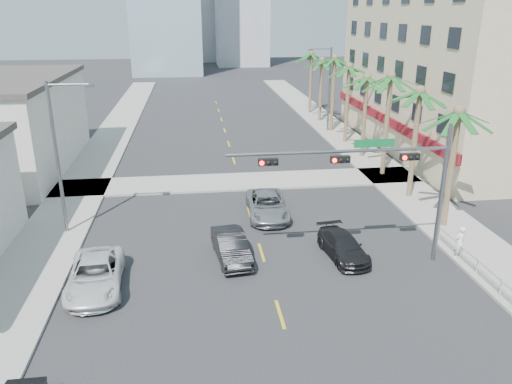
% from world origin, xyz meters
% --- Properties ---
extents(ground, '(260.00, 260.00, 0.00)m').
position_xyz_m(ground, '(0.00, 0.00, 0.00)').
color(ground, '#262628').
rests_on(ground, ground).
extents(sidewalk_right, '(4.00, 120.00, 0.15)m').
position_xyz_m(sidewalk_right, '(12.00, 20.00, 0.07)').
color(sidewalk_right, gray).
rests_on(sidewalk_right, ground).
extents(sidewalk_left, '(4.00, 120.00, 0.15)m').
position_xyz_m(sidewalk_left, '(-12.00, 20.00, 0.07)').
color(sidewalk_left, gray).
rests_on(sidewalk_left, ground).
extents(sidewalk_cross, '(80.00, 4.00, 0.15)m').
position_xyz_m(sidewalk_cross, '(0.00, 22.00, 0.07)').
color(sidewalk_cross, gray).
rests_on(sidewalk_cross, ground).
extents(building_right, '(15.25, 28.00, 15.00)m').
position_xyz_m(building_right, '(21.99, 30.00, 7.50)').
color(building_right, '#C8B08D').
rests_on(building_right, ground).
extents(traffic_signal_mast, '(11.12, 0.54, 7.20)m').
position_xyz_m(traffic_signal_mast, '(5.78, 7.95, 5.06)').
color(traffic_signal_mast, slate).
rests_on(traffic_signal_mast, ground).
extents(palm_tree_0, '(4.80, 4.80, 7.80)m').
position_xyz_m(palm_tree_0, '(11.60, 12.00, 7.08)').
color(palm_tree_0, brown).
rests_on(palm_tree_0, ground).
extents(palm_tree_1, '(4.80, 4.80, 8.16)m').
position_xyz_m(palm_tree_1, '(11.60, 17.20, 7.43)').
color(palm_tree_1, brown).
rests_on(palm_tree_1, ground).
extents(palm_tree_2, '(4.80, 4.80, 8.52)m').
position_xyz_m(palm_tree_2, '(11.60, 22.40, 7.78)').
color(palm_tree_2, brown).
rests_on(palm_tree_2, ground).
extents(palm_tree_3, '(4.80, 4.80, 7.80)m').
position_xyz_m(palm_tree_3, '(11.60, 27.60, 7.08)').
color(palm_tree_3, brown).
rests_on(palm_tree_3, ground).
extents(palm_tree_4, '(4.80, 4.80, 8.16)m').
position_xyz_m(palm_tree_4, '(11.60, 32.80, 7.43)').
color(palm_tree_4, brown).
rests_on(palm_tree_4, ground).
extents(palm_tree_5, '(4.80, 4.80, 8.52)m').
position_xyz_m(palm_tree_5, '(11.60, 38.00, 7.78)').
color(palm_tree_5, brown).
rests_on(palm_tree_5, ground).
extents(palm_tree_6, '(4.80, 4.80, 7.80)m').
position_xyz_m(palm_tree_6, '(11.60, 43.20, 7.08)').
color(palm_tree_6, brown).
rests_on(palm_tree_6, ground).
extents(palm_tree_7, '(4.80, 4.80, 8.16)m').
position_xyz_m(palm_tree_7, '(11.60, 48.40, 7.43)').
color(palm_tree_7, brown).
rests_on(palm_tree_7, ground).
extents(streetlight_left, '(2.55, 0.25, 9.00)m').
position_xyz_m(streetlight_left, '(-11.00, 14.00, 5.06)').
color(streetlight_left, slate).
rests_on(streetlight_left, ground).
extents(streetlight_right, '(2.55, 0.25, 9.00)m').
position_xyz_m(streetlight_right, '(11.00, 38.00, 5.06)').
color(streetlight_right, slate).
rests_on(streetlight_right, ground).
extents(guardrail, '(0.08, 8.08, 1.00)m').
position_xyz_m(guardrail, '(10.30, 6.00, 0.67)').
color(guardrail, silver).
rests_on(guardrail, ground).
extents(car_parked_far, '(2.78, 5.47, 1.48)m').
position_xyz_m(car_parked_far, '(-8.36, 7.23, 0.74)').
color(car_parked_far, silver).
rests_on(car_parked_far, ground).
extents(car_lane_left, '(2.05, 4.56, 1.45)m').
position_xyz_m(car_lane_left, '(-1.71, 9.49, 0.73)').
color(car_lane_left, black).
rests_on(car_lane_left, ground).
extents(car_lane_center, '(2.63, 5.41, 1.48)m').
position_xyz_m(car_lane_center, '(1.08, 15.11, 0.74)').
color(car_lane_center, '#ABACB0').
rests_on(car_lane_center, ground).
extents(car_lane_right, '(2.27, 4.51, 1.25)m').
position_xyz_m(car_lane_right, '(4.29, 8.94, 0.63)').
color(car_lane_right, black).
rests_on(car_lane_right, ground).
extents(pedestrian, '(0.75, 0.61, 1.78)m').
position_xyz_m(pedestrian, '(10.30, 7.82, 1.04)').
color(pedestrian, white).
rests_on(pedestrian, sidewalk_right).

